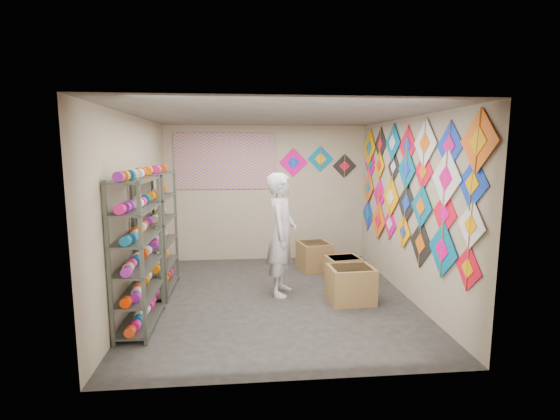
{
  "coord_description": "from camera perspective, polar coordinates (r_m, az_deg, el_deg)",
  "views": [
    {
      "loc": [
        -0.48,
        -5.87,
        2.22
      ],
      "look_at": [
        0.1,
        0.3,
        1.3
      ],
      "focal_mm": 26.0,
      "sensor_mm": 36.0,
      "label": 1
    }
  ],
  "objects": [
    {
      "name": "kite_wall_display",
      "position": [
        6.4,
        17.26,
        3.08
      ],
      "size": [
        0.06,
        4.35,
        2.08
      ],
      "color": "red",
      "rests_on": "room_walls"
    },
    {
      "name": "ground",
      "position": [
        6.3,
        -0.67,
        -12.2
      ],
      "size": [
        4.5,
        4.5,
        0.0
      ],
      "primitive_type": "plane",
      "color": "#272522"
    },
    {
      "name": "room_walls",
      "position": [
        5.92,
        -0.69,
        2.86
      ],
      "size": [
        4.5,
        4.5,
        4.5
      ],
      "color": "tan",
      "rests_on": "ground"
    },
    {
      "name": "back_wall_kites",
      "position": [
        8.25,
        5.18,
        6.68
      ],
      "size": [
        1.59,
        0.02,
        0.66
      ],
      "color": "#EB0384",
      "rests_on": "room_walls"
    },
    {
      "name": "carton_c",
      "position": [
        7.64,
        4.83,
        -6.46
      ],
      "size": [
        0.64,
        0.69,
        0.52
      ],
      "primitive_type": "cube",
      "rotation": [
        0.0,
        0.0,
        0.2
      ],
      "color": "brown",
      "rests_on": "ground"
    },
    {
      "name": "string_spools",
      "position": [
        5.94,
        -17.93,
        -3.39
      ],
      "size": [
        0.12,
        2.36,
        0.12
      ],
      "color": "#EB1981",
      "rests_on": "ground"
    },
    {
      "name": "carton_b",
      "position": [
        6.96,
        8.89,
        -8.35
      ],
      "size": [
        0.6,
        0.52,
        0.44
      ],
      "primitive_type": "cube",
      "rotation": [
        0.0,
        0.0,
        0.15
      ],
      "color": "brown",
      "rests_on": "ground"
    },
    {
      "name": "shopkeeper",
      "position": [
        6.2,
        0.23,
        -3.46
      ],
      "size": [
        0.91,
        0.79,
        1.88
      ],
      "primitive_type": "imported",
      "rotation": [
        0.0,
        0.0,
        1.31
      ],
      "color": "beige",
      "rests_on": "ground"
    },
    {
      "name": "shelf_rack_front",
      "position": [
        5.34,
        -19.39,
        -5.81
      ],
      "size": [
        0.4,
        1.1,
        1.9
      ],
      "primitive_type": "cube",
      "color": "#4C5147",
      "rests_on": "ground"
    },
    {
      "name": "shelf_rack_back",
      "position": [
        6.58,
        -16.68,
        -3.05
      ],
      "size": [
        0.4,
        1.1,
        1.9
      ],
      "primitive_type": "cube",
      "color": "#4C5147",
      "rests_on": "ground"
    },
    {
      "name": "carton_a",
      "position": [
        6.13,
        9.92,
        -10.28
      ],
      "size": [
        0.66,
        0.56,
        0.53
      ],
      "primitive_type": "cube",
      "rotation": [
        0.0,
        0.0,
        0.06
      ],
      "color": "brown",
      "rests_on": "ground"
    },
    {
      "name": "poster",
      "position": [
        8.11,
        -7.68,
        6.82
      ],
      "size": [
        2.0,
        0.01,
        1.1
      ],
      "primitive_type": "cube",
      "color": "#7052B1",
      "rests_on": "room_walls"
    }
  ]
}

